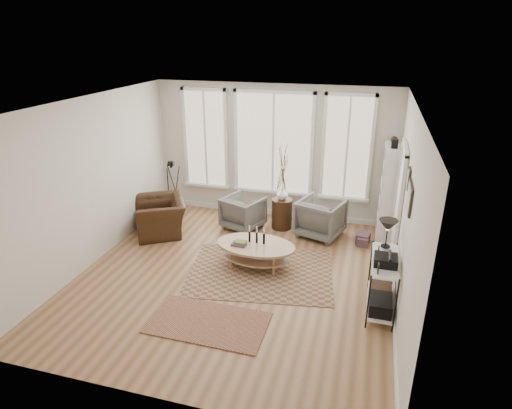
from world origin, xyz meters
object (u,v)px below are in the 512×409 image
(accent_chair, at_px, (160,216))
(coffee_table, at_px, (255,249))
(low_shelf, at_px, (383,279))
(bookcase, at_px, (388,193))
(side_table, at_px, (282,189))
(armchair_right, at_px, (321,218))
(armchair_left, at_px, (243,212))

(accent_chair, bearing_deg, coffee_table, 37.75)
(low_shelf, height_order, coffee_table, low_shelf)
(accent_chair, bearing_deg, bookcase, 70.55)
(low_shelf, bearing_deg, coffee_table, 162.10)
(bookcase, distance_m, side_table, 2.09)
(coffee_table, xyz_separation_m, side_table, (0.10, 1.71, 0.52))
(coffee_table, bearing_deg, armchair_right, 58.89)
(bookcase, xyz_separation_m, coffee_table, (-2.19, -1.83, -0.61))
(armchair_right, relative_size, accent_chair, 0.78)
(bookcase, bearing_deg, side_table, -176.57)
(armchair_right, bearing_deg, side_table, 7.12)
(armchair_right, xyz_separation_m, accent_chair, (-3.19, -0.73, -0.03))
(bookcase, relative_size, side_table, 1.14)
(bookcase, relative_size, coffee_table, 1.45)
(bookcase, distance_m, accent_chair, 4.60)
(coffee_table, bearing_deg, low_shelf, -17.90)
(accent_chair, bearing_deg, side_table, 78.30)
(bookcase, xyz_separation_m, low_shelf, (-0.06, -2.52, -0.44))
(side_table, bearing_deg, armchair_left, -164.72)
(coffee_table, distance_m, armchair_left, 1.64)
(armchair_left, height_order, armchair_right, armchair_right)
(accent_chair, bearing_deg, armchair_right, 70.61)
(armchair_right, height_order, side_table, side_table)
(low_shelf, bearing_deg, armchair_left, 142.22)
(accent_chair, bearing_deg, low_shelf, 38.77)
(armchair_right, bearing_deg, armchair_left, 19.79)
(armchair_left, height_order, accent_chair, accent_chair)
(low_shelf, height_order, accent_chair, low_shelf)
(bookcase, height_order, side_table, bookcase)
(coffee_table, xyz_separation_m, accent_chair, (-2.26, 0.82, 0.01))
(side_table, bearing_deg, coffee_table, -93.45)
(bookcase, bearing_deg, armchair_left, -173.26)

